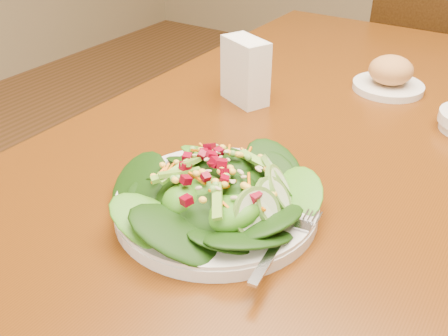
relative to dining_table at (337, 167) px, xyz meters
The scene contains 5 objects.
dining_table is the anchor object (origin of this frame).
chair_far 1.07m from the dining_table, 93.07° to the left, with size 0.42×0.42×0.91m.
salad_plate 0.39m from the dining_table, 95.66° to the right, with size 0.29×0.29×0.08m.
bread_plate 0.24m from the dining_table, 83.87° to the left, with size 0.15×0.15×0.08m.
napkin_holder 0.27m from the dining_table, behind, with size 0.11×0.09×0.13m.
Camera 1 is at (0.28, -0.84, 1.18)m, focal length 40.00 mm.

